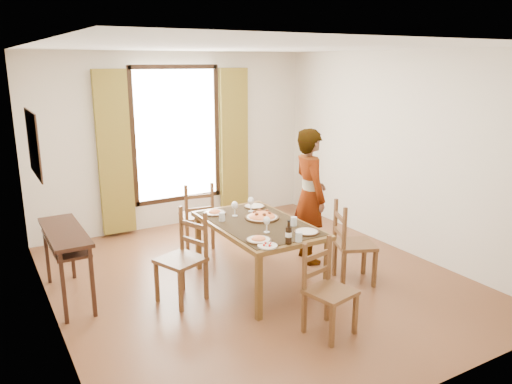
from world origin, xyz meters
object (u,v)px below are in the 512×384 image
dining_table (258,228)px  man (310,196)px  pasta_platter (262,215)px  console_table (65,240)px

dining_table → man: 1.00m
pasta_platter → dining_table: bearing=-137.4°
console_table → man: bearing=-8.0°
dining_table → pasta_platter: bearing=42.6°
man → console_table: bearing=93.9°
dining_table → pasta_platter: size_ratio=4.04×
console_table → pasta_platter: 2.20m
console_table → dining_table: 2.12m
console_table → dining_table: console_table is taller
console_table → dining_table: bearing=-19.5°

